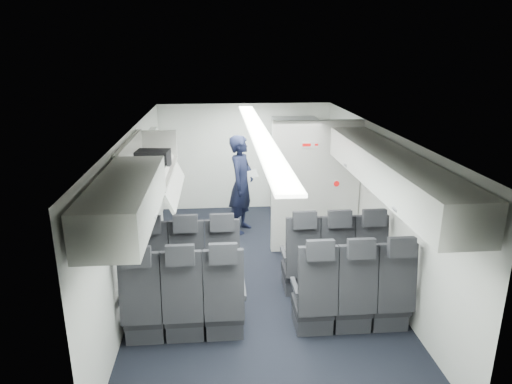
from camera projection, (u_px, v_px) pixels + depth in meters
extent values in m
cube|color=black|center=(258.00, 275.00, 6.72)|extent=(3.40, 6.00, 0.01)
cube|color=white|center=(259.00, 130.00, 6.07)|extent=(3.40, 6.00, 0.01)
cube|color=silver|center=(245.00, 157.00, 9.24)|extent=(3.40, 0.01, 2.15)
cube|color=silver|center=(293.00, 333.00, 3.54)|extent=(3.40, 0.01, 2.15)
cube|color=silver|center=(135.00, 209.00, 6.25)|extent=(0.01, 6.00, 2.15)
cube|color=silver|center=(376.00, 202.00, 6.53)|extent=(0.01, 6.00, 2.15)
cube|color=white|center=(259.00, 132.00, 6.08)|extent=(0.25, 5.52, 0.03)
cube|color=#242326|center=(156.00, 277.00, 6.09)|extent=(0.44, 0.46, 0.12)
cube|color=#2D2D33|center=(157.00, 287.00, 6.14)|extent=(0.42, 0.42, 0.22)
cube|color=#242326|center=(151.00, 253.00, 5.75)|extent=(0.44, 0.20, 0.80)
cube|color=#242326|center=(148.00, 225.00, 5.58)|extent=(0.30, 0.12, 0.23)
cube|color=#2D2D33|center=(137.00, 259.00, 5.96)|extent=(0.05, 0.40, 0.06)
cube|color=#2D2D33|center=(171.00, 258.00, 6.00)|extent=(0.05, 0.40, 0.06)
cube|color=#242326|center=(190.00, 275.00, 6.13)|extent=(0.44, 0.46, 0.12)
cube|color=#2D2D33|center=(190.00, 286.00, 6.18)|extent=(0.42, 0.42, 0.22)
cube|color=#242326|center=(187.00, 252.00, 5.78)|extent=(0.44, 0.20, 0.80)
cube|color=#242326|center=(185.00, 224.00, 5.62)|extent=(0.30, 0.12, 0.23)
cube|color=#2D2D33|center=(172.00, 258.00, 6.00)|extent=(0.05, 0.40, 0.06)
cube|color=#2D2D33|center=(205.00, 257.00, 6.03)|extent=(0.05, 0.40, 0.06)
cube|color=#242326|center=(223.00, 274.00, 6.16)|extent=(0.44, 0.46, 0.12)
cube|color=#2D2D33|center=(223.00, 284.00, 6.21)|extent=(0.42, 0.42, 0.22)
cube|color=#242326|center=(223.00, 250.00, 5.82)|extent=(0.44, 0.20, 0.80)
cube|color=#242326|center=(222.00, 223.00, 5.65)|extent=(0.30, 0.12, 0.23)
cube|color=#2D2D33|center=(206.00, 257.00, 6.03)|extent=(0.05, 0.40, 0.06)
cube|color=#2D2D33|center=(239.00, 255.00, 6.07)|extent=(0.05, 0.40, 0.06)
cube|color=#242326|center=(299.00, 271.00, 6.25)|extent=(0.44, 0.46, 0.12)
cube|color=#2D2D33|center=(299.00, 281.00, 6.30)|extent=(0.42, 0.42, 0.22)
cube|color=#242326|center=(303.00, 247.00, 5.90)|extent=(0.44, 0.20, 0.80)
cube|color=#242326|center=(305.00, 220.00, 5.74)|extent=(0.30, 0.12, 0.23)
cube|color=#2D2D33|center=(284.00, 254.00, 6.12)|extent=(0.05, 0.40, 0.06)
cube|color=#2D2D33|center=(316.00, 252.00, 6.15)|extent=(0.05, 0.40, 0.06)
cube|color=#242326|center=(331.00, 269.00, 6.29)|extent=(0.44, 0.46, 0.12)
cube|color=#2D2D33|center=(331.00, 280.00, 6.33)|extent=(0.42, 0.42, 0.22)
cube|color=#242326|center=(337.00, 246.00, 5.94)|extent=(0.44, 0.20, 0.80)
cube|color=#242326|center=(340.00, 219.00, 5.77)|extent=(0.30, 0.12, 0.23)
cube|color=#2D2D33|center=(317.00, 252.00, 6.16)|extent=(0.05, 0.40, 0.06)
cube|color=#2D2D33|center=(349.00, 251.00, 6.19)|extent=(0.05, 0.40, 0.06)
cube|color=#242326|center=(363.00, 268.00, 6.32)|extent=(0.44, 0.46, 0.12)
cube|color=#2D2D33|center=(362.00, 278.00, 6.37)|extent=(0.42, 0.42, 0.22)
cube|color=#242326|center=(371.00, 245.00, 5.98)|extent=(0.44, 0.20, 0.80)
cube|color=#242326|center=(374.00, 218.00, 5.81)|extent=(0.30, 0.12, 0.23)
cube|color=#2D2D33|center=(349.00, 251.00, 6.19)|extent=(0.05, 0.40, 0.06)
cube|color=#2D2D33|center=(381.00, 250.00, 6.23)|extent=(0.05, 0.40, 0.06)
cube|color=#242326|center=(146.00, 314.00, 5.24)|extent=(0.44, 0.46, 0.12)
cube|color=#2D2D33|center=(147.00, 326.00, 5.29)|extent=(0.42, 0.42, 0.22)
cube|color=#242326|center=(140.00, 289.00, 4.89)|extent=(0.44, 0.20, 0.80)
cube|color=#242326|center=(136.00, 257.00, 4.72)|extent=(0.30, 0.12, 0.23)
cube|color=#2D2D33|center=(124.00, 294.00, 5.11)|extent=(0.05, 0.40, 0.06)
cube|color=#2D2D33|center=(164.00, 293.00, 5.14)|extent=(0.05, 0.40, 0.06)
cube|color=#242326|center=(185.00, 312.00, 5.27)|extent=(0.44, 0.46, 0.12)
cube|color=#2D2D33|center=(186.00, 324.00, 5.32)|extent=(0.42, 0.42, 0.22)
cube|color=#242326|center=(182.00, 287.00, 4.93)|extent=(0.44, 0.20, 0.80)
cube|color=#242326|center=(180.00, 255.00, 4.76)|extent=(0.30, 0.12, 0.23)
cube|color=#2D2D33|center=(165.00, 293.00, 5.14)|extent=(0.05, 0.40, 0.06)
cube|color=#2D2D33|center=(204.00, 291.00, 5.18)|extent=(0.05, 0.40, 0.06)
cube|color=#242326|center=(224.00, 310.00, 5.31)|extent=(0.44, 0.46, 0.12)
cube|color=#2D2D33|center=(225.00, 322.00, 5.36)|extent=(0.42, 0.42, 0.22)
cube|color=#242326|center=(224.00, 285.00, 4.97)|extent=(0.44, 0.20, 0.80)
cube|color=#242326|center=(223.00, 254.00, 4.80)|extent=(0.30, 0.12, 0.23)
cube|color=#2D2D33|center=(205.00, 291.00, 5.18)|extent=(0.05, 0.40, 0.06)
cube|color=#2D2D33|center=(243.00, 289.00, 5.21)|extent=(0.05, 0.40, 0.06)
cube|color=#242326|center=(312.00, 306.00, 5.39)|extent=(0.44, 0.46, 0.12)
cube|color=#2D2D33|center=(312.00, 318.00, 5.44)|extent=(0.42, 0.42, 0.22)
cube|color=#242326|center=(318.00, 281.00, 5.05)|extent=(0.44, 0.20, 0.80)
cube|color=#242326|center=(320.00, 250.00, 4.88)|extent=(0.30, 0.12, 0.23)
cube|color=#2D2D33|center=(295.00, 287.00, 5.26)|extent=(0.05, 0.40, 0.06)
cube|color=#2D2D33|center=(332.00, 285.00, 5.30)|extent=(0.05, 0.40, 0.06)
cube|color=#242326|center=(349.00, 304.00, 5.43)|extent=(0.44, 0.46, 0.12)
cube|color=#2D2D33|center=(349.00, 316.00, 5.48)|extent=(0.42, 0.42, 0.22)
cube|color=#242326|center=(358.00, 279.00, 5.09)|extent=(0.44, 0.20, 0.80)
cube|color=#242326|center=(361.00, 249.00, 4.92)|extent=(0.30, 0.12, 0.23)
cube|color=#2D2D33|center=(333.00, 285.00, 5.30)|extent=(0.05, 0.40, 0.06)
cube|color=#2D2D33|center=(370.00, 284.00, 5.34)|extent=(0.05, 0.40, 0.06)
cube|color=#242326|center=(386.00, 303.00, 5.47)|extent=(0.44, 0.46, 0.12)
cube|color=#2D2D33|center=(385.00, 314.00, 5.52)|extent=(0.42, 0.42, 0.22)
cube|color=#242326|center=(397.00, 278.00, 5.12)|extent=(0.44, 0.20, 0.80)
cube|color=#242326|center=(402.00, 247.00, 4.95)|extent=(0.30, 0.12, 0.23)
cube|color=#2D2D33|center=(371.00, 284.00, 5.34)|extent=(0.05, 0.40, 0.06)
cube|color=#2D2D33|center=(407.00, 282.00, 5.37)|extent=(0.05, 0.40, 0.06)
cube|color=silver|center=(125.00, 201.00, 4.14)|extent=(0.52, 1.80, 0.40)
cylinder|color=slate|center=(154.00, 217.00, 4.21)|extent=(0.04, 0.10, 0.04)
cube|color=#9E9E93|center=(152.00, 172.00, 5.86)|extent=(0.52, 1.70, 0.04)
cube|color=silver|center=(130.00, 157.00, 5.78)|extent=(0.06, 1.70, 0.44)
cube|color=silver|center=(141.00, 174.00, 5.01)|extent=(0.52, 0.04, 0.40)
cube|color=silver|center=(159.00, 144.00, 6.59)|extent=(0.52, 0.04, 0.40)
cube|color=silver|center=(172.00, 180.00, 5.92)|extent=(0.21, 1.61, 0.38)
cube|color=silver|center=(423.00, 193.00, 4.37)|extent=(0.52, 1.80, 0.40)
cylinder|color=slate|center=(396.00, 209.00, 4.40)|extent=(0.04, 0.10, 0.04)
cube|color=silver|center=(365.00, 153.00, 6.03)|extent=(0.52, 1.70, 0.40)
cylinder|color=slate|center=(346.00, 165.00, 6.06)|extent=(0.04, 0.10, 0.04)
cube|color=silver|center=(315.00, 187.00, 7.23)|extent=(1.40, 0.12, 2.13)
cube|color=white|center=(310.00, 145.00, 6.94)|extent=(0.24, 0.01, 0.10)
cube|color=red|center=(307.00, 145.00, 6.92)|extent=(0.13, 0.01, 0.04)
cube|color=red|center=(316.00, 145.00, 6.93)|extent=(0.05, 0.01, 0.03)
cylinder|color=white|center=(336.00, 184.00, 7.17)|extent=(0.11, 0.01, 0.11)
cylinder|color=red|center=(337.00, 184.00, 7.16)|extent=(0.09, 0.01, 0.09)
cube|color=#939399|center=(293.00, 165.00, 9.09)|extent=(0.85, 0.50, 1.90)
cube|color=#3F3F42|center=(295.00, 191.00, 8.98)|extent=(0.80, 0.01, 0.02)
cube|color=#3F3F42|center=(296.00, 166.00, 8.83)|extent=(0.80, 0.01, 0.02)
cube|color=#3F3F42|center=(296.00, 141.00, 8.68)|extent=(0.80, 0.01, 0.02)
cube|color=silver|center=(155.00, 185.00, 7.77)|extent=(0.10, 0.92, 1.86)
cylinder|color=black|center=(156.00, 157.00, 7.62)|extent=(0.03, 0.22, 0.22)
cube|color=gold|center=(160.00, 178.00, 8.04)|extent=(0.02, 0.10, 0.75)
cylinder|color=white|center=(145.00, 178.00, 6.95)|extent=(0.01, 0.11, 0.11)
cylinder|color=red|center=(145.00, 178.00, 6.95)|extent=(0.01, 0.09, 0.09)
imported|color=black|center=(241.00, 184.00, 8.09)|extent=(0.65, 0.76, 1.76)
cube|color=black|center=(153.00, 160.00, 6.02)|extent=(0.46, 0.34, 0.25)
cube|color=white|center=(252.00, 174.00, 8.00)|extent=(0.19, 0.03, 0.13)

